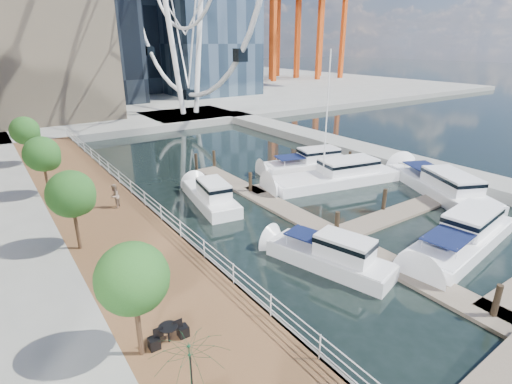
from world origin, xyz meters
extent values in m
plane|color=black|center=(0.00, 0.00, 0.00)|extent=(520.00, 520.00, 0.00)
cube|color=brown|center=(-9.00, 15.00, 0.50)|extent=(6.00, 60.00, 1.00)
cube|color=#595954|center=(-6.00, 15.00, 0.50)|extent=(0.25, 60.00, 1.00)
cube|color=gray|center=(0.00, 102.00, 0.50)|extent=(200.00, 114.00, 1.00)
cube|color=gray|center=(20.00, 20.00, 0.50)|extent=(4.00, 60.00, 1.00)
cube|color=gray|center=(14.00, 52.00, 0.50)|extent=(14.00, 12.00, 1.00)
cube|color=#6D6051|center=(3.00, 10.00, 0.10)|extent=(2.00, 32.00, 0.20)
cube|color=#6D6051|center=(9.00, 8.00, 0.10)|extent=(12.00, 2.00, 0.20)
cube|color=#6D6051|center=(9.00, 18.00, 0.10)|extent=(12.00, 2.00, 0.20)
cylinder|color=white|center=(11.50, 52.00, 14.00)|extent=(0.80, 0.80, 26.00)
cylinder|color=white|center=(16.50, 52.00, 14.00)|extent=(0.80, 0.80, 26.00)
cylinder|color=#3F2B1C|center=(-11.40, 4.00, 2.20)|extent=(0.20, 0.20, 2.40)
sphere|color=#265B1E|center=(-11.40, 4.00, 4.30)|extent=(2.60, 2.60, 2.60)
cylinder|color=#3F2B1C|center=(-11.40, 14.00, 2.20)|extent=(0.20, 0.20, 2.40)
sphere|color=#265B1E|center=(-11.40, 14.00, 4.30)|extent=(2.60, 2.60, 2.60)
cylinder|color=#3F2B1C|center=(-11.40, 24.00, 2.20)|extent=(0.20, 0.20, 2.40)
sphere|color=#265B1E|center=(-11.40, 24.00, 4.30)|extent=(2.60, 2.60, 2.60)
cylinder|color=#3F2B1C|center=(-11.40, 34.00, 2.20)|extent=(0.20, 0.20, 2.40)
sphere|color=#265B1E|center=(-11.40, 34.00, 4.30)|extent=(2.60, 2.60, 2.60)
imported|color=#43475A|center=(-9.04, 8.28, 1.86)|extent=(0.75, 0.68, 1.72)
imported|color=gray|center=(-7.95, 18.81, 1.87)|extent=(1.03, 1.07, 1.74)
imported|color=#353B42|center=(-9.73, 31.90, 1.90)|extent=(1.06, 0.45, 1.81)
imported|color=#103B22|center=(-10.74, 1.03, 2.15)|extent=(2.64, 2.68, 2.30)
camera|label=1|loc=(-14.67, -8.22, 11.99)|focal=28.00mm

